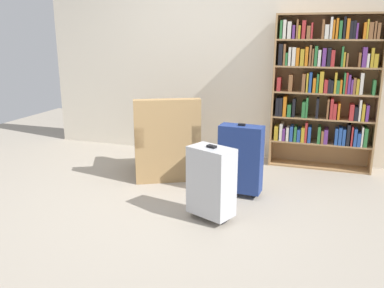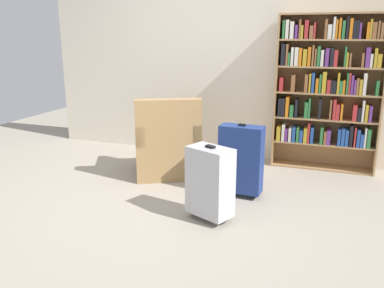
{
  "view_description": "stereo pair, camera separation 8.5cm",
  "coord_description": "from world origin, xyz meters",
  "px_view_note": "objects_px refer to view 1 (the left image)",
  "views": [
    {
      "loc": [
        1.35,
        -3.18,
        1.55
      ],
      "look_at": [
        0.22,
        0.28,
        0.55
      ],
      "focal_mm": 37.44,
      "sensor_mm": 36.0,
      "label": 1
    },
    {
      "loc": [
        1.43,
        -3.15,
        1.55
      ],
      "look_at": [
        0.22,
        0.28,
        0.55
      ],
      "focal_mm": 37.44,
      "sensor_mm": 36.0,
      "label": 2
    }
  ],
  "objects_px": {
    "armchair": "(166,147)",
    "suitcase_silver": "(211,181)",
    "mug": "(203,175)",
    "bookshelf": "(324,87)",
    "suitcase_navy_blue": "(241,159)"
  },
  "relations": [
    {
      "from": "suitcase_silver",
      "to": "bookshelf",
      "type": "bearing_deg",
      "value": 64.64
    },
    {
      "from": "bookshelf",
      "to": "mug",
      "type": "height_order",
      "value": "bookshelf"
    },
    {
      "from": "armchair",
      "to": "mug",
      "type": "distance_m",
      "value": 0.53
    },
    {
      "from": "armchair",
      "to": "suitcase_silver",
      "type": "xyz_separation_m",
      "value": [
        0.8,
        -0.97,
        0.03
      ]
    },
    {
      "from": "armchair",
      "to": "mug",
      "type": "height_order",
      "value": "armchair"
    },
    {
      "from": "bookshelf",
      "to": "armchair",
      "type": "bearing_deg",
      "value": -153.77
    },
    {
      "from": "bookshelf",
      "to": "armchair",
      "type": "xyz_separation_m",
      "value": [
        -1.65,
        -0.81,
        -0.65
      ]
    },
    {
      "from": "armchair",
      "to": "suitcase_silver",
      "type": "bearing_deg",
      "value": -50.52
    },
    {
      "from": "mug",
      "to": "suitcase_silver",
      "type": "bearing_deg",
      "value": -69.64
    },
    {
      "from": "bookshelf",
      "to": "mug",
      "type": "distance_m",
      "value": 1.73
    },
    {
      "from": "mug",
      "to": "bookshelf",
      "type": "bearing_deg",
      "value": 36.04
    },
    {
      "from": "suitcase_silver",
      "to": "mug",
      "type": "bearing_deg",
      "value": 110.36
    },
    {
      "from": "mug",
      "to": "suitcase_navy_blue",
      "type": "height_order",
      "value": "suitcase_navy_blue"
    },
    {
      "from": "bookshelf",
      "to": "mug",
      "type": "bearing_deg",
      "value": -143.96
    },
    {
      "from": "suitcase_silver",
      "to": "suitcase_navy_blue",
      "type": "bearing_deg",
      "value": 77.83
    }
  ]
}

